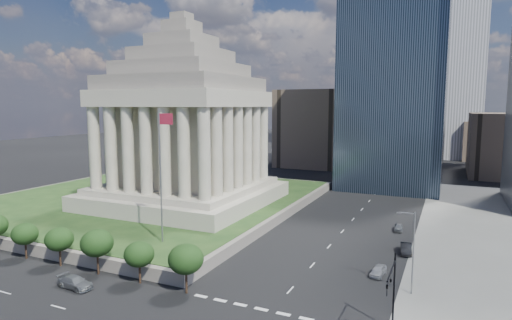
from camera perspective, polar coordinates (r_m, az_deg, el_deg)
The scene contains 15 objects.
ground at distance 129.87m, azimuth 16.85°, elevation -2.96°, with size 500.00×500.00×0.00m, color black.
plaza_terrace at distance 100.96m, azimuth -13.91°, elevation -5.21°, with size 66.00×70.00×1.80m, color #605B52.
plaza_lawn at distance 100.77m, azimuth -13.93°, elevation -4.68°, with size 64.00×68.00×0.10m, color #1B3917.
war_memorial at distance 90.51m, azimuth -9.61°, elevation 6.57°, with size 34.00×34.00×39.00m, color #9D9884, non-canonical shape.
flagpole at distance 64.57m, azimuth -12.51°, elevation -1.10°, with size 2.52×0.24×20.00m.
tree_row at distance 69.18m, azimuth -26.64°, elevation -9.74°, with size 53.00×4.00×6.00m, color black, non-canonical shape.
midrise_glass at distance 122.98m, azimuth 17.98°, elevation 10.48°, with size 26.00×26.00×60.00m, color black.
building_filler_ne at distance 158.02m, azimuth 30.10°, elevation 1.80°, with size 20.00×30.00×20.00m, color brown.
building_filler_nw at distance 163.90m, azimuth 8.05°, elevation 4.26°, with size 24.00×30.00×28.00m, color brown.
traffic_signal_ne at distance 44.17m, azimuth 17.68°, elevation -15.80°, with size 0.30×5.74×8.00m.
street_lamp_north at distance 54.54m, azimuth 20.08°, elevation -10.96°, with size 2.13×0.22×10.00m.
suv_grey at distance 59.00m, azimuth -22.97°, elevation -14.79°, with size 4.99×2.03×1.45m, color #585C60.
parked_sedan_near at distance 60.51m, azimuth 15.99°, elevation -14.00°, with size 1.55×3.84×1.31m, color #9A9DA2.
parked_sedan_mid at distance 70.05m, azimuth 19.37°, elevation -11.09°, with size 4.53×1.58×1.49m, color black.
parked_sedan_far at distance 81.65m, azimuth 18.48°, elevation -8.53°, with size 3.67×1.48×1.25m, color #5A5E62.
Camera 1 is at (16.93, -26.82, 22.27)m, focal length 30.00 mm.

